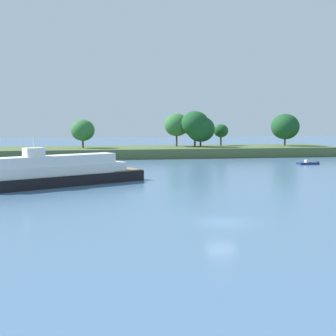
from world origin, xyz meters
TOP-DOWN VIEW (x-y plane):
  - ground_plane at (0.00, 0.00)m, footprint 400.00×400.00m
  - treeline_island at (4.65, 74.90)m, footprint 95.03×17.23m
  - small_motorboat at (31.43, 49.28)m, footprint 4.48×2.20m
  - white_riverboat at (-14.77, 25.86)m, footprint 23.87×15.25m

SIDE VIEW (x-z plane):
  - ground_plane at x=0.00m, z-range 0.00..0.00m
  - small_motorboat at x=31.43m, z-range -0.22..0.67m
  - white_riverboat at x=-14.77m, z-range -1.52..5.00m
  - treeline_island at x=4.65m, z-range -2.74..7.85m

